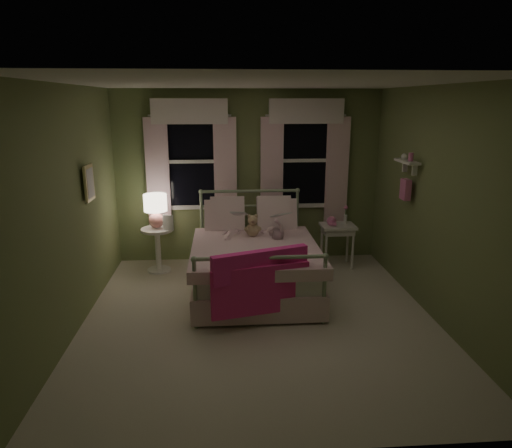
{
  "coord_description": "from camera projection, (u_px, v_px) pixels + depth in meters",
  "views": [
    {
      "loc": [
        -0.39,
        -4.79,
        2.43
      ],
      "look_at": [
        -0.0,
        0.47,
        1.0
      ],
      "focal_mm": 32.0,
      "sensor_mm": 36.0,
      "label": 1
    }
  ],
  "objects": [
    {
      "name": "room_shell",
      "position": [
        259.0,
        209.0,
        4.93
      ],
      "size": [
        4.2,
        4.2,
        4.2
      ],
      "color": "beige",
      "rests_on": "ground"
    },
    {
      "name": "bud_vase",
      "position": [
        346.0,
        215.0,
        6.77
      ],
      "size": [
        0.06,
        0.06,
        0.28
      ],
      "color": "white",
      "rests_on": "nightstand_right"
    },
    {
      "name": "book_nightstand",
      "position": [
        163.0,
        229.0,
        6.49
      ],
      "size": [
        0.23,
        0.27,
        0.02
      ],
      "primitive_type": "imported",
      "rotation": [
        0.0,
        0.0,
        -0.35
      ],
      "color": "beige",
      "rests_on": "nightstand_left"
    },
    {
      "name": "child_right",
      "position": [
        272.0,
        212.0,
        6.23
      ],
      "size": [
        0.39,
        0.32,
        0.77
      ],
      "primitive_type": "imported",
      "rotation": [
        0.0,
        0.0,
        3.21
      ],
      "color": "#F7D1DD",
      "rests_on": "bed"
    },
    {
      "name": "framed_picture",
      "position": [
        89.0,
        183.0,
        5.32
      ],
      "size": [
        0.03,
        0.32,
        0.42
      ],
      "color": "beige",
      "rests_on": "room_shell"
    },
    {
      "name": "window_left",
      "position": [
        191.0,
        157.0,
        6.74
      ],
      "size": [
        1.34,
        0.13,
        1.96
      ],
      "color": "black",
      "rests_on": "room_shell"
    },
    {
      "name": "table_lamp",
      "position": [
        156.0,
        208.0,
        6.48
      ],
      "size": [
        0.33,
        0.33,
        0.49
      ],
      "color": "pink",
      "rests_on": "nightstand_left"
    },
    {
      "name": "book_right",
      "position": [
        274.0,
        219.0,
        6.0
      ],
      "size": [
        0.22,
        0.18,
        0.26
      ],
      "primitive_type": "imported",
      "rotation": [
        1.22,
        0.0,
        0.38
      ],
      "color": "beige",
      "rests_on": "child_right"
    },
    {
      "name": "nightstand_right",
      "position": [
        338.0,
        231.0,
        6.78
      ],
      "size": [
        0.5,
        0.4,
        0.64
      ],
      "color": "white",
      "rests_on": "ground"
    },
    {
      "name": "bed",
      "position": [
        254.0,
        262.0,
        5.96
      ],
      "size": [
        1.58,
        2.04,
        1.18
      ],
      "color": "white",
      "rests_on": "ground"
    },
    {
      "name": "pink_toy",
      "position": [
        332.0,
        221.0,
        6.72
      ],
      "size": [
        0.14,
        0.19,
        0.14
      ],
      "color": "pink",
      "rests_on": "nightstand_right"
    },
    {
      "name": "nightstand_left",
      "position": [
        158.0,
        244.0,
        6.62
      ],
      "size": [
        0.46,
        0.46,
        0.65
      ],
      "color": "white",
      "rests_on": "ground"
    },
    {
      "name": "wall_shelf",
      "position": [
        406.0,
        176.0,
        5.68
      ],
      "size": [
        0.15,
        0.5,
        0.6
      ],
      "color": "white",
      "rests_on": "room_shell"
    },
    {
      "name": "pink_throw",
      "position": [
        261.0,
        275.0,
        4.91
      ],
      "size": [
        1.08,
        0.46,
        0.71
      ],
      "color": "#FF319C",
      "rests_on": "bed"
    },
    {
      "name": "window_right",
      "position": [
        305.0,
        156.0,
        6.86
      ],
      "size": [
        1.34,
        0.13,
        1.96
      ],
      "color": "black",
      "rests_on": "room_shell"
    },
    {
      "name": "teddy_bear",
      "position": [
        253.0,
        227.0,
        6.1
      ],
      "size": [
        0.23,
        0.19,
        0.31
      ],
      "color": "tan",
      "rests_on": "bed"
    },
    {
      "name": "book_left",
      "position": [
        232.0,
        217.0,
        5.95
      ],
      "size": [
        0.22,
        0.16,
        0.26
      ],
      "primitive_type": "imported",
      "rotation": [
        1.22,
        0.0,
        -0.23
      ],
      "color": "beige",
      "rests_on": "child_left"
    },
    {
      "name": "child_left",
      "position": [
        231.0,
        215.0,
        6.2
      ],
      "size": [
        0.29,
        0.23,
        0.71
      ],
      "primitive_type": "imported",
      "rotation": [
        0.0,
        0.0,
        2.89
      ],
      "color": "#F7D1DD",
      "rests_on": "bed"
    }
  ]
}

